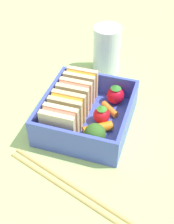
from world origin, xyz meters
TOP-DOWN VIEW (x-y plane):
  - ground_plane at (0.00, 0.00)cm, footprint 120.00×120.00cm
  - bento_tray at (0.00, 0.00)cm, footprint 15.98×14.59cm
  - bento_rim at (0.00, 0.00)cm, footprint 15.98×14.59cm
  - sandwich_left at (-5.32, 2.88)cm, footprint 2.74×5.75cm
  - sandwich_center_left at (-1.77, 2.88)cm, footprint 2.74×5.75cm
  - sandwich_center at (1.77, 2.88)cm, footprint 2.74×5.75cm
  - sandwich_center_right at (5.32, 2.88)cm, footprint 2.74×5.75cm
  - broccoli_floret at (-5.57, -3.05)cm, footprint 3.42×3.42cm
  - carrot_stick_far_left at (-2.56, -2.67)cm, footprint 4.15×4.92cm
  - strawberry_far_left at (-0.24, -2.56)cm, footprint 2.87×2.87cm
  - carrot_stick_left at (2.84, -3.29)cm, footprint 3.26×3.60cm
  - strawberry_left at (5.72, -3.54)cm, footprint 3.19×3.19cm
  - chopstick_pair at (-13.29, -1.20)cm, footprint 8.55×20.83cm
  - drinking_glass at (16.99, 1.17)cm, footprint 5.64×5.64cm

SIDE VIEW (x-z plane):
  - ground_plane at x=0.00cm, z-range -2.00..0.00cm
  - chopstick_pair at x=-13.29cm, z-range 0.00..0.70cm
  - bento_tray at x=0.00cm, z-range 0.00..1.20cm
  - carrot_stick_left at x=2.84cm, z-range 1.20..2.36cm
  - carrot_stick_far_left at x=-2.56cm, z-range 1.20..2.80cm
  - strawberry_far_left at x=-0.24cm, z-range 1.02..4.49cm
  - strawberry_left at x=5.72cm, z-range 1.02..4.82cm
  - bento_rim at x=0.00cm, z-range 1.20..5.37cm
  - broccoli_floret at x=-5.57cm, z-range 1.57..5.89cm
  - sandwich_left at x=-5.32cm, z-range 1.20..6.78cm
  - sandwich_center_left at x=-1.77cm, z-range 1.20..6.78cm
  - sandwich_center at x=1.77cm, z-range 1.20..6.78cm
  - sandwich_center_right at x=5.32cm, z-range 1.20..6.78cm
  - drinking_glass at x=16.99cm, z-range 0.00..9.79cm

